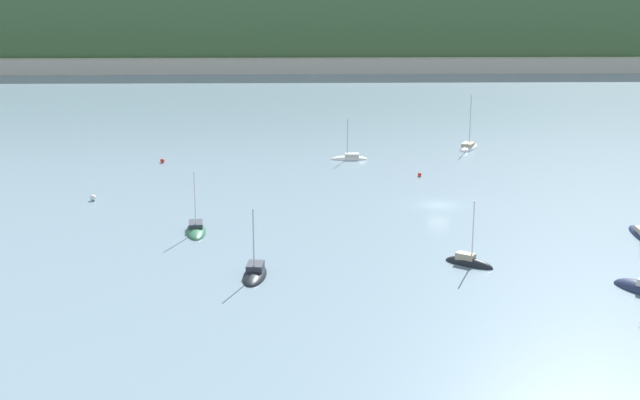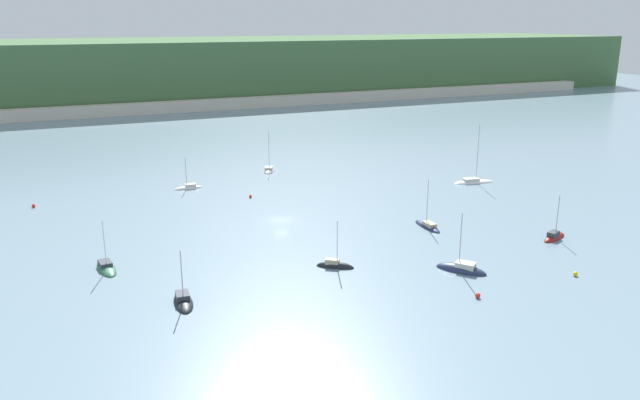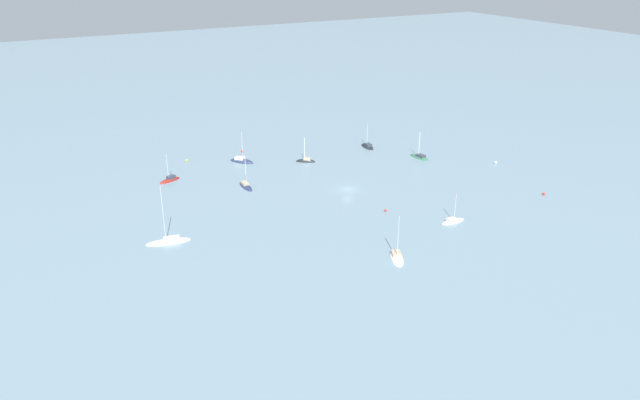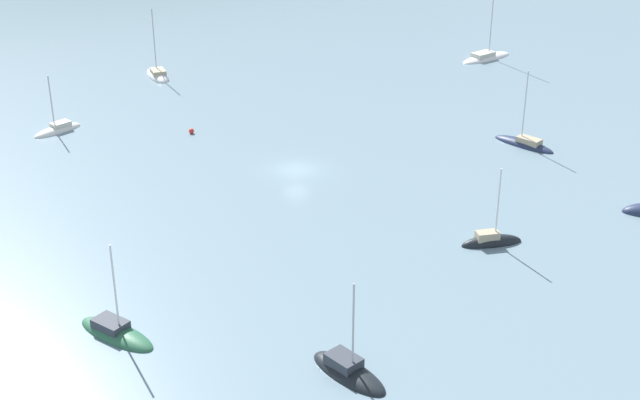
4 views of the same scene
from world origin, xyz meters
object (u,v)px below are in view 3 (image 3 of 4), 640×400
object	(u,v)px
sailboat_1	(419,157)
mooring_buoy_0	(386,210)
sailboat_2	(397,258)
mooring_buoy_4	(187,160)
mooring_buoy_3	(242,151)
sailboat_8	(453,221)
sailboat_6	(306,161)
sailboat_0	(170,180)
sailboat_4	(367,147)
sailboat_5	(242,162)
sailboat_3	(246,186)
sailboat_7	(169,242)
mooring_buoy_2	(496,163)
mooring_buoy_1	(544,194)

from	to	relation	value
sailboat_1	mooring_buoy_0	world-z (taller)	sailboat_1
sailboat_2	mooring_buoy_4	world-z (taller)	sailboat_2
sailboat_1	mooring_buoy_3	xyz separation A→B (m)	(41.09, -28.19, 0.23)
sailboat_8	mooring_buoy_4	world-z (taller)	sailboat_8
sailboat_2	sailboat_6	world-z (taller)	sailboat_2
sailboat_0	mooring_buoy_3	distance (m)	27.67
sailboat_2	sailboat_8	size ratio (longest dim) A/B	1.37
sailboat_4	sailboat_5	world-z (taller)	sailboat_5
sailboat_3	sailboat_6	world-z (taller)	sailboat_3
sailboat_4	mooring_buoy_4	world-z (taller)	sailboat_4
sailboat_1	mooring_buoy_0	distance (m)	39.18
mooring_buoy_4	sailboat_7	bearing A→B (deg)	68.43
mooring_buoy_2	mooring_buoy_4	xyz separation A→B (m)	(72.16, -41.83, -0.08)
mooring_buoy_0	mooring_buoy_4	distance (m)	61.05
sailboat_4	sailboat_0	bearing A→B (deg)	94.74
sailboat_2	sailboat_8	xyz separation A→B (m)	(-20.08, -7.86, 0.01)
sailboat_2	sailboat_6	size ratio (longest dim) A/B	1.26
sailboat_0	sailboat_6	xyz separation A→B (m)	(-36.48, 3.33, -0.01)
sailboat_6	mooring_buoy_0	distance (m)	38.29
sailboat_1	sailboat_4	world-z (taller)	sailboat_1
sailboat_5	sailboat_7	distance (m)	49.46
mooring_buoy_0	mooring_buoy_3	bearing A→B (deg)	-77.58
sailboat_8	sailboat_3	bearing A→B (deg)	127.51
sailboat_7	mooring_buoy_1	size ratio (longest dim) A/B	19.37
mooring_buoy_3	sailboat_4	bearing A→B (deg)	158.52
sailboat_2	sailboat_4	distance (m)	68.54
sailboat_0	mooring_buoy_0	distance (m)	55.36
mooring_buoy_0	sailboat_0	bearing A→B (deg)	-48.74
sailboat_2	sailboat_5	world-z (taller)	sailboat_2
sailboat_0	sailboat_1	bearing A→B (deg)	146.32
sailboat_7	mooring_buoy_4	world-z (taller)	sailboat_7
sailboat_2	mooring_buoy_3	bearing A→B (deg)	-153.82
sailboat_0	mooring_buoy_0	xyz separation A→B (m)	(-36.51, 41.62, 0.15)
sailboat_7	mooring_buoy_0	bearing A→B (deg)	-179.19
sailboat_1	sailboat_8	xyz separation A→B (m)	(19.64, 37.66, -0.01)
mooring_buoy_0	mooring_buoy_1	size ratio (longest dim) A/B	0.86
sailboat_1	sailboat_5	bearing A→B (deg)	58.72
mooring_buoy_3	mooring_buoy_2	bearing A→B (deg)	143.01
mooring_buoy_2	sailboat_3	bearing A→B (deg)	-14.23
sailboat_8	mooring_buoy_2	size ratio (longest dim) A/B	9.05
sailboat_7	sailboat_5	bearing A→B (deg)	-118.33
sailboat_5	sailboat_4	bearing A→B (deg)	44.76
sailboat_8	mooring_buoy_1	xyz separation A→B (m)	(-28.81, -1.64, 0.23)
sailboat_0	sailboat_1	xyz separation A→B (m)	(-65.62, 15.40, -0.03)
sailboat_6	sailboat_0	bearing A→B (deg)	30.50
sailboat_1	sailboat_6	xyz separation A→B (m)	(29.14, -12.07, 0.01)
mooring_buoy_3	sailboat_0	bearing A→B (deg)	27.53
sailboat_2	mooring_buoy_2	distance (m)	63.03
sailboat_0	sailboat_8	world-z (taller)	sailboat_0
sailboat_3	mooring_buoy_2	distance (m)	67.41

